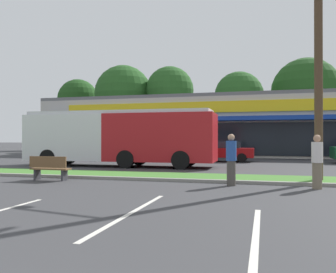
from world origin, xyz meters
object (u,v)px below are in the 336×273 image
at_px(pedestrian_by_pole, 317,162).
at_px(bus_stop_bench, 50,168).
at_px(car_2, 65,149).
at_px(car_0, 225,151).
at_px(utility_pole, 314,31).
at_px(city_bus, 119,136).
at_px(pedestrian_mid, 231,160).

bearing_deg(pedestrian_by_pole, bus_stop_bench, 25.43).
bearing_deg(car_2, car_0, -2.22).
xyz_separation_m(utility_pole, city_bus, (-10.07, 5.36, -3.88)).
height_order(utility_pole, city_bus, utility_pole).
distance_m(city_bus, car_0, 8.23).
bearing_deg(city_bus, car_0, -133.86).
xyz_separation_m(city_bus, pedestrian_by_pole, (9.93, -7.04, -0.87)).
height_order(car_0, pedestrian_mid, pedestrian_mid).
relative_size(city_bus, pedestrian_by_pole, 6.45).
xyz_separation_m(utility_pole, car_0, (-4.51, 11.34, -4.91)).
bearing_deg(utility_pole, bus_stop_bench, -169.25).
bearing_deg(city_bus, pedestrian_by_pole, 143.72).
relative_size(car_0, car_2, 0.98).
relative_size(utility_pole, pedestrian_by_pole, 5.99).
height_order(car_2, pedestrian_by_pole, pedestrian_by_pole).
bearing_deg(pedestrian_mid, car_2, -112.88).
distance_m(city_bus, car_2, 9.98).
relative_size(utility_pole, car_2, 2.51).
height_order(city_bus, pedestrian_by_pole, city_bus).
bearing_deg(pedestrian_mid, utility_pole, 138.50).
xyz_separation_m(bus_stop_bench, car_2, (-7.65, 13.74, 0.28)).
bearing_deg(pedestrian_mid, bus_stop_bench, -68.07).
relative_size(utility_pole, pedestrian_mid, 5.87).
bearing_deg(bus_stop_bench, pedestrian_by_pole, -178.77).
height_order(utility_pole, bus_stop_bench, utility_pole).
bearing_deg(car_0, car_2, -2.22).
bearing_deg(car_0, bus_stop_bench, 67.67).
distance_m(utility_pole, pedestrian_mid, 5.80).
xyz_separation_m(city_bus, bus_stop_bench, (0.13, -7.25, -1.26)).
bearing_deg(pedestrian_by_pole, pedestrian_mid, 22.78).
distance_m(car_0, car_2, 13.09).
height_order(city_bus, car_0, city_bus).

